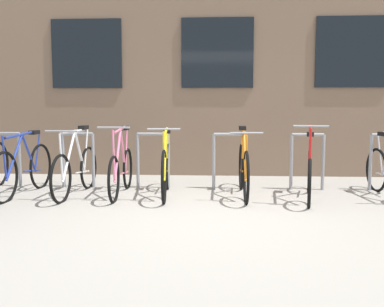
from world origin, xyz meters
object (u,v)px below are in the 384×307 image
at_px(bicycle_orange, 244,169).
at_px(bicycle_yellow, 166,168).
at_px(bicycle_pink, 121,169).
at_px(bicycle_blue, 24,168).
at_px(bicycle_white, 76,169).
at_px(bicycle_red, 309,172).

distance_m(bicycle_orange, bicycle_yellow, 1.13).
distance_m(bicycle_pink, bicycle_blue, 1.42).
height_order(bicycle_pink, bicycle_white, bicycle_pink).
bearing_deg(bicycle_pink, bicycle_orange, 1.78).
xyz_separation_m(bicycle_red, bicycle_orange, (-0.91, 0.17, 0.02)).
distance_m(bicycle_red, bicycle_pink, 2.70).
xyz_separation_m(bicycle_pink, bicycle_blue, (-1.42, -0.09, 0.01)).
relative_size(bicycle_pink, bicycle_white, 0.97).
height_order(bicycle_red, bicycle_white, bicycle_red).
height_order(bicycle_yellow, bicycle_blue, bicycle_yellow).
bearing_deg(bicycle_white, bicycle_blue, -177.62).
xyz_separation_m(bicycle_red, bicycle_pink, (-2.69, 0.12, 0.00)).
xyz_separation_m(bicycle_red, bicycle_yellow, (-2.03, 0.11, 0.02)).
xyz_separation_m(bicycle_pink, bicycle_orange, (1.78, 0.06, 0.02)).
bearing_deg(bicycle_yellow, bicycle_blue, -177.84).
xyz_separation_m(bicycle_orange, bicycle_yellow, (-1.12, -0.06, 0.00)).
bearing_deg(bicycle_red, bicycle_orange, 169.36).
bearing_deg(bicycle_red, bicycle_yellow, 176.95).
relative_size(bicycle_pink, bicycle_orange, 0.94).
bearing_deg(bicycle_blue, bicycle_red, -0.42).
bearing_deg(bicycle_yellow, bicycle_red, -3.05).
bearing_deg(bicycle_blue, bicycle_yellow, 2.16).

